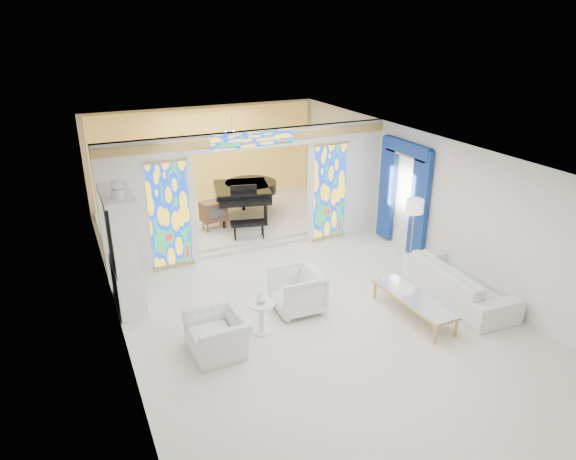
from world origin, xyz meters
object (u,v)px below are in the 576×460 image
coffee_table (414,299)px  tv_console (213,211)px  armchair_right (297,291)px  grand_piano (246,190)px  china_cabinet (124,252)px  armchair_left (218,333)px  sofa (459,282)px

coffee_table → tv_console: tv_console is taller
armchair_right → coffee_table: size_ratio=0.49×
coffee_table → grand_piano: (-1.15, 6.09, 0.54)m
china_cabinet → armchair_right: 3.45m
armchair_left → grand_piano: bearing=152.5°
armchair_left → tv_console: size_ratio=1.42×
sofa → grand_piano: size_ratio=0.89×
sofa → armchair_left: bearing=90.2°
china_cabinet → sofa: size_ratio=1.06×
armchair_left → tv_console: bearing=161.1°
china_cabinet → armchair_left: (1.16, -2.24, -0.82)m
armchair_left → coffee_table: 3.77m
armchair_right → grand_piano: bearing=173.4°
china_cabinet → armchair_left: size_ratio=2.54×
armchair_left → grand_piano: grand_piano is taller
china_cabinet → tv_console: size_ratio=3.59×
china_cabinet → coffee_table: 5.66m
armchair_right → tv_console: 4.42m
china_cabinet → grand_piano: 5.03m
sofa → coffee_table: 1.28m
coffee_table → grand_piano: size_ratio=0.67×
armchair_left → coffee_table: (3.74, -0.50, 0.04)m
grand_piano → tv_console: grand_piano is taller
tv_console → coffee_table: bearing=-74.6°
china_cabinet → tv_console: china_cabinet is taller
sofa → coffee_table: size_ratio=1.33×
coffee_table → tv_console: (-2.28, 5.54, 0.28)m
armchair_right → tv_console: tv_console is taller
sofa → grand_piano: 6.39m
armchair_right → coffee_table: 2.24m
china_cabinet → grand_piano: size_ratio=0.94×
coffee_table → china_cabinet: bearing=150.8°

